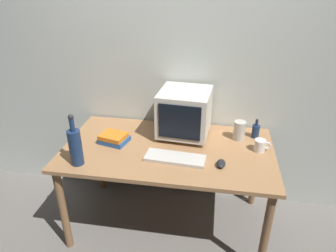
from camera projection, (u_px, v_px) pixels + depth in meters
name	position (u px, v px, depth m)	size (l,w,h in m)	color
ground_plane	(168.00, 222.00, 2.62)	(6.00, 6.00, 0.00)	slate
back_wall	(178.00, 63.00, 2.49)	(4.00, 0.08, 2.50)	beige
desk	(168.00, 157.00, 2.32)	(1.56, 0.86, 0.74)	#9E7047
crt_monitor	(185.00, 113.00, 2.38)	(0.41, 0.41, 0.37)	beige
keyboard	(175.00, 158.00, 2.14)	(0.42, 0.15, 0.02)	beige
computer_mouse	(221.00, 164.00, 2.07)	(0.06, 0.10, 0.04)	black
bottle_tall	(75.00, 146.00, 2.04)	(0.09, 0.09, 0.37)	navy
bottle_short	(256.00, 131.00, 2.40)	(0.06, 0.06, 0.16)	navy
book_stack	(114.00, 138.00, 2.34)	(0.24, 0.21, 0.07)	#28569E
mug	(260.00, 145.00, 2.23)	(0.12, 0.08, 0.09)	white
metal_canister	(239.00, 131.00, 2.37)	(0.09, 0.09, 0.15)	#B7B2A8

